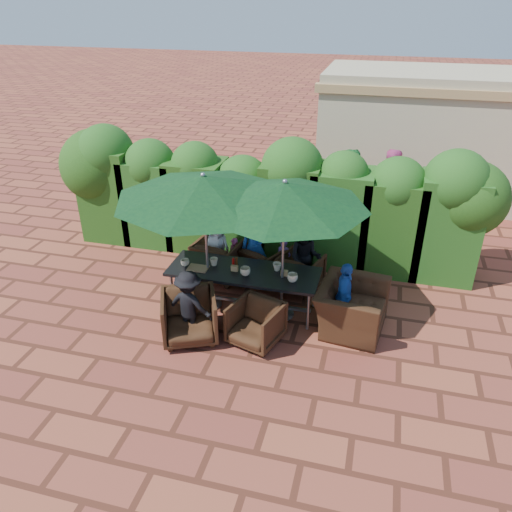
% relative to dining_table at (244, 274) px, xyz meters
% --- Properties ---
extents(ground, '(80.00, 80.00, 0.00)m').
position_rel_dining_table_xyz_m(ground, '(-0.11, -0.22, -0.68)').
color(ground, brown).
rests_on(ground, ground).
extents(dining_table, '(2.58, 0.90, 0.75)m').
position_rel_dining_table_xyz_m(dining_table, '(0.00, 0.00, 0.00)').
color(dining_table, black).
rests_on(dining_table, ground).
extents(umbrella_left, '(2.91, 2.91, 2.46)m').
position_rel_dining_table_xyz_m(umbrella_left, '(-0.62, -0.08, 1.54)').
color(umbrella_left, gray).
rests_on(umbrella_left, ground).
extents(umbrella_right, '(2.66, 2.66, 2.46)m').
position_rel_dining_table_xyz_m(umbrella_right, '(0.68, -0.05, 1.54)').
color(umbrella_right, gray).
rests_on(umbrella_right, ground).
extents(chair_far_left, '(0.96, 0.91, 0.87)m').
position_rel_dining_table_xyz_m(chair_far_left, '(-0.76, 0.91, -0.24)').
color(chair_far_left, black).
rests_on(chair_far_left, ground).
extents(chair_far_mid, '(0.94, 0.92, 0.75)m').
position_rel_dining_table_xyz_m(chair_far_mid, '(0.08, 1.06, -0.30)').
color(chair_far_mid, black).
rests_on(chair_far_mid, ground).
extents(chair_far_right, '(0.90, 0.87, 0.75)m').
position_rel_dining_table_xyz_m(chair_far_right, '(0.83, 0.91, -0.30)').
color(chair_far_right, black).
rests_on(chair_far_right, ground).
extents(chair_near_left, '(1.09, 1.07, 0.87)m').
position_rel_dining_table_xyz_m(chair_near_left, '(-0.60, -1.05, -0.24)').
color(chair_near_left, black).
rests_on(chair_near_left, ground).
extents(chair_near_right, '(0.91, 0.88, 0.76)m').
position_rel_dining_table_xyz_m(chair_near_right, '(0.45, -0.89, -0.30)').
color(chair_near_right, black).
rests_on(chair_near_right, ground).
extents(chair_end_right, '(0.92, 1.28, 1.04)m').
position_rel_dining_table_xyz_m(chair_end_right, '(1.86, -0.12, -0.15)').
color(chair_end_right, black).
rests_on(chair_end_right, ground).
extents(adult_far_left, '(0.65, 0.49, 1.16)m').
position_rel_dining_table_xyz_m(adult_far_left, '(-0.80, 0.98, -0.09)').
color(adult_far_left, white).
rests_on(adult_far_left, ground).
extents(adult_far_mid, '(0.57, 0.51, 1.36)m').
position_rel_dining_table_xyz_m(adult_far_mid, '(-0.08, 1.05, 0.00)').
color(adult_far_mid, '#2155B4').
rests_on(adult_far_mid, ground).
extents(adult_far_right, '(0.61, 0.38, 1.24)m').
position_rel_dining_table_xyz_m(adult_far_right, '(0.90, 0.95, -0.06)').
color(adult_far_right, black).
rests_on(adult_far_right, ground).
extents(adult_near_left, '(0.79, 0.45, 1.17)m').
position_rel_dining_table_xyz_m(adult_near_left, '(-0.61, -1.00, -0.09)').
color(adult_near_left, black).
rests_on(adult_near_left, ground).
extents(adult_end_right, '(0.36, 0.69, 1.16)m').
position_rel_dining_table_xyz_m(adult_end_right, '(1.73, -0.09, -0.10)').
color(adult_end_right, '#2155B4').
rests_on(adult_end_right, ground).
extents(child_left, '(0.35, 0.33, 0.79)m').
position_rel_dining_table_xyz_m(child_left, '(-0.49, 1.04, -0.28)').
color(child_left, '#D74B92').
rests_on(child_left, ground).
extents(child_right, '(0.35, 0.30, 0.84)m').
position_rel_dining_table_xyz_m(child_right, '(0.46, 1.14, -0.26)').
color(child_right, '#7949A0').
rests_on(child_right, ground).
extents(pedestrian_a, '(1.77, 1.58, 1.88)m').
position_rel_dining_table_xyz_m(pedestrian_a, '(1.38, 3.89, 0.27)').
color(pedestrian_a, '#217C32').
rests_on(pedestrian_a, ground).
extents(pedestrian_b, '(0.95, 0.65, 1.85)m').
position_rel_dining_table_xyz_m(pedestrian_b, '(2.26, 4.21, 0.25)').
color(pedestrian_b, '#D74B92').
rests_on(pedestrian_b, ground).
extents(pedestrian_c, '(1.10, 0.84, 1.56)m').
position_rel_dining_table_xyz_m(pedestrian_c, '(3.49, 3.93, 0.10)').
color(pedestrian_c, gray).
rests_on(pedestrian_c, ground).
extents(cup_a, '(0.15, 0.15, 0.12)m').
position_rel_dining_table_xyz_m(cup_a, '(-1.03, -0.09, 0.13)').
color(cup_a, beige).
rests_on(cup_a, dining_table).
extents(cup_b, '(0.14, 0.14, 0.13)m').
position_rel_dining_table_xyz_m(cup_b, '(-0.55, 0.05, 0.14)').
color(cup_b, beige).
rests_on(cup_b, dining_table).
extents(cup_c, '(0.18, 0.18, 0.14)m').
position_rel_dining_table_xyz_m(cup_c, '(0.07, -0.14, 0.14)').
color(cup_c, beige).
rests_on(cup_c, dining_table).
extents(cup_d, '(0.14, 0.14, 0.14)m').
position_rel_dining_table_xyz_m(cup_d, '(0.55, 0.15, 0.14)').
color(cup_d, beige).
rests_on(cup_d, dining_table).
extents(cup_e, '(0.18, 0.18, 0.14)m').
position_rel_dining_table_xyz_m(cup_e, '(0.88, -0.14, 0.14)').
color(cup_e, beige).
rests_on(cup_e, dining_table).
extents(ketchup_bottle, '(0.04, 0.04, 0.17)m').
position_rel_dining_table_xyz_m(ketchup_bottle, '(-0.20, 0.08, 0.16)').
color(ketchup_bottle, '#B20C0A').
rests_on(ketchup_bottle, dining_table).
extents(sauce_bottle, '(0.04, 0.04, 0.17)m').
position_rel_dining_table_xyz_m(sauce_bottle, '(-0.16, 0.11, 0.16)').
color(sauce_bottle, '#4C230C').
rests_on(sauce_bottle, dining_table).
extents(serving_tray, '(0.35, 0.25, 0.02)m').
position_rel_dining_table_xyz_m(serving_tray, '(-0.77, -0.14, 0.08)').
color(serving_tray, '#976C49').
rests_on(serving_tray, dining_table).
extents(number_block_left, '(0.12, 0.06, 0.10)m').
position_rel_dining_table_xyz_m(number_block_left, '(-0.14, -0.05, 0.12)').
color(number_block_left, tan).
rests_on(number_block_left, dining_table).
extents(number_block_right, '(0.12, 0.06, 0.10)m').
position_rel_dining_table_xyz_m(number_block_right, '(0.71, 0.01, 0.12)').
color(number_block_right, tan).
rests_on(number_block_right, dining_table).
extents(hedge_wall, '(9.10, 1.60, 2.54)m').
position_rel_dining_table_xyz_m(hedge_wall, '(-0.25, 2.10, 0.69)').
color(hedge_wall, '#16390F').
rests_on(hedge_wall, ground).
extents(building, '(6.20, 3.08, 3.20)m').
position_rel_dining_table_xyz_m(building, '(3.39, 6.77, 0.93)').
color(building, tan).
rests_on(building, ground).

